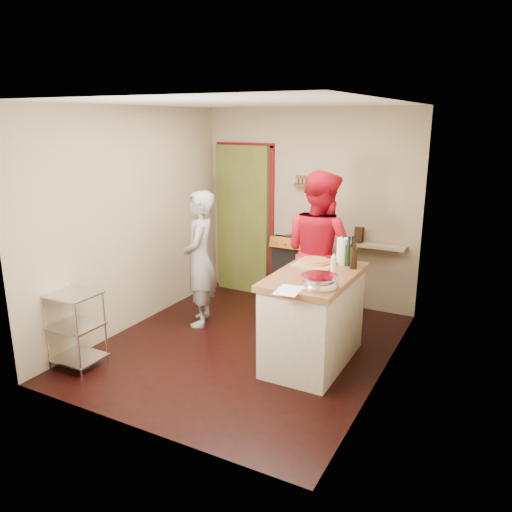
# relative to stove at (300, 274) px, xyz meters

# --- Properties ---
(floor) EXTENTS (3.50, 3.50, 0.00)m
(floor) POSITION_rel_stove_xyz_m (-0.05, -1.42, -0.45)
(floor) COLOR black
(floor) RESTS_ON ground
(back_wall) EXTENTS (3.00, 0.44, 2.60)m
(back_wall) POSITION_rel_stove_xyz_m (-0.69, 0.36, 0.68)
(back_wall) COLOR tan
(back_wall) RESTS_ON ground
(left_wall) EXTENTS (0.04, 3.50, 2.60)m
(left_wall) POSITION_rel_stove_xyz_m (-1.55, -1.42, 0.85)
(left_wall) COLOR tan
(left_wall) RESTS_ON ground
(right_wall) EXTENTS (0.04, 3.50, 2.60)m
(right_wall) POSITION_rel_stove_xyz_m (1.45, -1.42, 0.85)
(right_wall) COLOR tan
(right_wall) RESTS_ON ground
(ceiling) EXTENTS (3.00, 3.50, 0.02)m
(ceiling) POSITION_rel_stove_xyz_m (-0.05, -1.42, 2.16)
(ceiling) COLOR white
(ceiling) RESTS_ON back_wall
(stove) EXTENTS (0.60, 0.63, 1.00)m
(stove) POSITION_rel_stove_xyz_m (0.00, 0.00, 0.00)
(stove) COLOR black
(stove) RESTS_ON ground
(wire_shelving) EXTENTS (0.48, 0.40, 0.80)m
(wire_shelving) POSITION_rel_stove_xyz_m (-1.33, -2.62, -0.01)
(wire_shelving) COLOR silver
(wire_shelving) RESTS_ON ground
(island) EXTENTS (0.75, 1.39, 1.27)m
(island) POSITION_rel_stove_xyz_m (0.75, -1.40, 0.06)
(island) COLOR beige
(island) RESTS_ON ground
(person_stripe) EXTENTS (0.61, 0.71, 1.64)m
(person_stripe) POSITION_rel_stove_xyz_m (-0.85, -1.10, 0.37)
(person_stripe) COLOR #B7B6BB
(person_stripe) RESTS_ON ground
(person_red) EXTENTS (1.14, 1.04, 1.90)m
(person_red) POSITION_rel_stove_xyz_m (0.48, -0.60, 0.50)
(person_red) COLOR #B70C1E
(person_red) RESTS_ON ground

